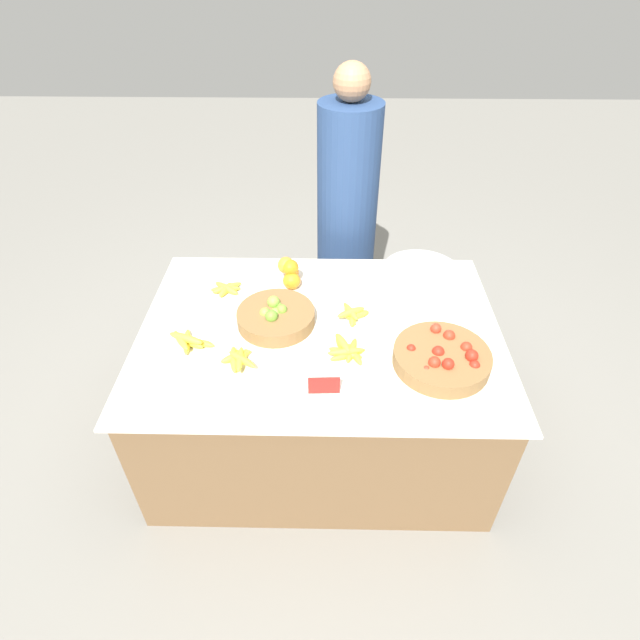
% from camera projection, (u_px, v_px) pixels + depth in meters
% --- Properties ---
extents(ground_plane, '(12.00, 12.00, 0.00)m').
position_uv_depth(ground_plane, '(320.00, 429.00, 2.60)').
color(ground_plane, gray).
extents(market_table, '(1.56, 1.13, 0.69)m').
position_uv_depth(market_table, '(320.00, 384.00, 2.38)').
color(market_table, brown).
rests_on(market_table, ground_plane).
extents(lime_bowl, '(0.34, 0.34, 0.11)m').
position_uv_depth(lime_bowl, '(276.00, 316.00, 2.18)').
color(lime_bowl, olive).
rests_on(lime_bowl, market_table).
extents(tomato_basket, '(0.38, 0.38, 0.10)m').
position_uv_depth(tomato_basket, '(442.00, 358.00, 1.98)').
color(tomato_basket, olive).
rests_on(tomato_basket, market_table).
extents(orange_pile, '(0.11, 0.16, 0.14)m').
position_uv_depth(orange_pile, '(290.00, 272.00, 2.39)').
color(orange_pile, orange).
rests_on(orange_pile, market_table).
extents(metal_bowl, '(0.36, 0.36, 0.09)m').
position_uv_depth(metal_bowl, '(420.00, 278.00, 2.38)').
color(metal_bowl, silver).
rests_on(metal_bowl, market_table).
extents(price_sign, '(0.12, 0.01, 0.08)m').
position_uv_depth(price_sign, '(324.00, 385.00, 1.85)').
color(price_sign, red).
rests_on(price_sign, market_table).
extents(banana_bunch_back_center, '(0.15, 0.13, 0.03)m').
position_uv_depth(banana_bunch_back_center, '(226.00, 289.00, 2.37)').
color(banana_bunch_back_center, yellow).
rests_on(banana_bunch_back_center, market_table).
extents(banana_bunch_front_center, '(0.20, 0.16, 0.06)m').
position_uv_depth(banana_bunch_front_center, '(189.00, 341.00, 2.07)').
color(banana_bunch_front_center, yellow).
rests_on(banana_bunch_front_center, market_table).
extents(banana_bunch_front_left, '(0.16, 0.15, 0.06)m').
position_uv_depth(banana_bunch_front_left, '(352.00, 314.00, 2.20)').
color(banana_bunch_front_left, yellow).
rests_on(banana_bunch_front_left, market_table).
extents(banana_bunch_middle_right, '(0.16, 0.17, 0.05)m').
position_uv_depth(banana_bunch_middle_right, '(238.00, 359.00, 1.99)').
color(banana_bunch_middle_right, yellow).
rests_on(banana_bunch_middle_right, market_table).
extents(banana_bunch_front_right, '(0.16, 0.17, 0.06)m').
position_uv_depth(banana_bunch_front_right, '(347.00, 350.00, 2.03)').
color(banana_bunch_front_right, yellow).
rests_on(banana_bunch_front_right, market_table).
extents(vendor_person, '(0.34, 0.34, 1.56)m').
position_uv_depth(vendor_person, '(347.00, 222.00, 2.86)').
color(vendor_person, navy).
rests_on(vendor_person, ground_plane).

